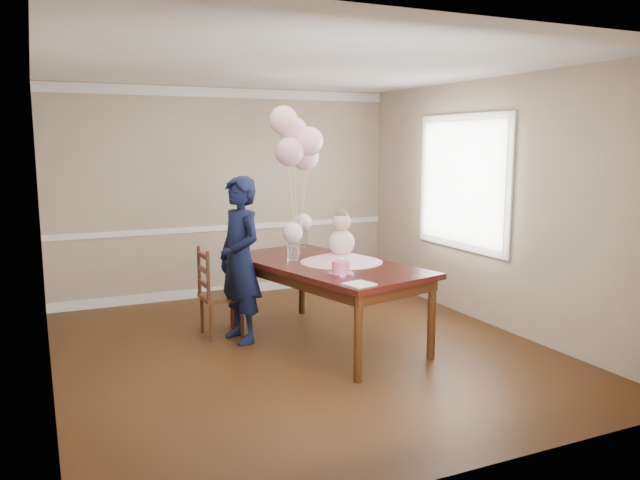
# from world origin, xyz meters

# --- Properties ---
(floor) EXTENTS (4.50, 5.00, 0.00)m
(floor) POSITION_xyz_m (0.00, 0.00, 0.00)
(floor) COLOR black
(floor) RESTS_ON ground
(ceiling) EXTENTS (4.50, 5.00, 0.02)m
(ceiling) POSITION_xyz_m (0.00, 0.00, 2.70)
(ceiling) COLOR white
(ceiling) RESTS_ON wall_back
(wall_back) EXTENTS (4.50, 0.02, 2.70)m
(wall_back) POSITION_xyz_m (0.00, 2.50, 1.35)
(wall_back) COLOR tan
(wall_back) RESTS_ON floor
(wall_front) EXTENTS (4.50, 0.02, 2.70)m
(wall_front) POSITION_xyz_m (0.00, -2.50, 1.35)
(wall_front) COLOR tan
(wall_front) RESTS_ON floor
(wall_left) EXTENTS (0.02, 5.00, 2.70)m
(wall_left) POSITION_xyz_m (-2.25, 0.00, 1.35)
(wall_left) COLOR tan
(wall_left) RESTS_ON floor
(wall_right) EXTENTS (0.02, 5.00, 2.70)m
(wall_right) POSITION_xyz_m (2.25, 0.00, 1.35)
(wall_right) COLOR tan
(wall_right) RESTS_ON floor
(chair_rail_trim) EXTENTS (4.50, 0.02, 0.07)m
(chair_rail_trim) POSITION_xyz_m (0.00, 2.49, 0.90)
(chair_rail_trim) COLOR white
(chair_rail_trim) RESTS_ON wall_back
(crown_molding) EXTENTS (4.50, 0.02, 0.12)m
(crown_molding) POSITION_xyz_m (0.00, 2.49, 2.63)
(crown_molding) COLOR white
(crown_molding) RESTS_ON wall_back
(baseboard_trim) EXTENTS (4.50, 0.02, 0.12)m
(baseboard_trim) POSITION_xyz_m (0.00, 2.49, 0.06)
(baseboard_trim) COLOR white
(baseboard_trim) RESTS_ON floor
(window_frame) EXTENTS (0.02, 1.66, 1.56)m
(window_frame) POSITION_xyz_m (2.23, 0.50, 1.55)
(window_frame) COLOR silver
(window_frame) RESTS_ON wall_right
(window_blinds) EXTENTS (0.01, 1.50, 1.40)m
(window_blinds) POSITION_xyz_m (2.21, 0.50, 1.55)
(window_blinds) COLOR white
(window_blinds) RESTS_ON wall_right
(dining_table_top) EXTENTS (1.59, 2.38, 0.05)m
(dining_table_top) POSITION_xyz_m (0.31, 0.16, 0.79)
(dining_table_top) COLOR black
(dining_table_top) RESTS_ON table_leg_fl
(table_apron) EXTENTS (1.45, 2.25, 0.11)m
(table_apron) POSITION_xyz_m (0.31, 0.16, 0.71)
(table_apron) COLOR black
(table_apron) RESTS_ON table_leg_fl
(table_leg_fl) EXTENTS (0.09, 0.09, 0.76)m
(table_leg_fl) POSITION_xyz_m (0.11, -0.93, 0.38)
(table_leg_fl) COLOR black
(table_leg_fl) RESTS_ON floor
(table_leg_fr) EXTENTS (0.09, 0.09, 0.76)m
(table_leg_fr) POSITION_xyz_m (1.00, -0.71, 0.38)
(table_leg_fr) COLOR black
(table_leg_fr) RESTS_ON floor
(table_leg_bl) EXTENTS (0.09, 0.09, 0.76)m
(table_leg_bl) POSITION_xyz_m (-0.37, 1.02, 0.38)
(table_leg_bl) COLOR black
(table_leg_bl) RESTS_ON floor
(table_leg_br) EXTENTS (0.09, 0.09, 0.76)m
(table_leg_br) POSITION_xyz_m (0.52, 1.24, 0.38)
(table_leg_br) COLOR black
(table_leg_br) RESTS_ON floor
(baby_skirt) EXTENTS (1.01, 1.01, 0.11)m
(baby_skirt) POSITION_xyz_m (0.48, 0.14, 0.87)
(baby_skirt) COLOR #DCA2B8
(baby_skirt) RESTS_ON dining_table_top
(baby_torso) EXTENTS (0.26, 0.26, 0.26)m
(baby_torso) POSITION_xyz_m (0.48, 0.14, 1.02)
(baby_torso) COLOR pink
(baby_torso) RESTS_ON baby_skirt
(baby_head) EXTENTS (0.19, 0.19, 0.19)m
(baby_head) POSITION_xyz_m (0.48, 0.14, 1.22)
(baby_head) COLOR #CEA88E
(baby_head) RESTS_ON baby_torso
(baby_hair) EXTENTS (0.13, 0.13, 0.13)m
(baby_hair) POSITION_xyz_m (0.48, 0.14, 1.29)
(baby_hair) COLOR brown
(baby_hair) RESTS_ON baby_head
(cake_platter) EXTENTS (0.29, 0.29, 0.01)m
(cake_platter) POSITION_xyz_m (0.22, -0.37, 0.82)
(cake_platter) COLOR silver
(cake_platter) RESTS_ON dining_table_top
(birthday_cake) EXTENTS (0.20, 0.20, 0.11)m
(birthday_cake) POSITION_xyz_m (0.22, -0.37, 0.88)
(birthday_cake) COLOR #E64889
(birthday_cake) RESTS_ON cake_platter
(cake_flower_a) EXTENTS (0.03, 0.03, 0.03)m
(cake_flower_a) POSITION_xyz_m (0.22, -0.37, 0.95)
(cake_flower_a) COLOR silver
(cake_flower_a) RESTS_ON birthday_cake
(cake_flower_b) EXTENTS (0.03, 0.03, 0.03)m
(cake_flower_b) POSITION_xyz_m (0.25, -0.34, 0.95)
(cake_flower_b) COLOR white
(cake_flower_b) RESTS_ON birthday_cake
(rose_vase_near) EXTENTS (0.13, 0.13, 0.17)m
(rose_vase_near) POSITION_xyz_m (0.07, 0.43, 0.91)
(rose_vase_near) COLOR white
(rose_vase_near) RESTS_ON dining_table_top
(roses_near) EXTENTS (0.21, 0.21, 0.21)m
(roses_near) POSITION_xyz_m (0.07, 0.43, 1.10)
(roses_near) COLOR beige
(roses_near) RESTS_ON rose_vase_near
(rose_vase_far) EXTENTS (0.13, 0.13, 0.17)m
(rose_vase_far) POSITION_xyz_m (0.49, 1.16, 0.91)
(rose_vase_far) COLOR silver
(rose_vase_far) RESTS_ON dining_table_top
(roses_far) EXTENTS (0.21, 0.21, 0.21)m
(roses_far) POSITION_xyz_m (0.49, 1.16, 1.10)
(roses_far) COLOR beige
(roses_far) RESTS_ON rose_vase_far
(napkin) EXTENTS (0.26, 0.26, 0.01)m
(napkin) POSITION_xyz_m (0.16, -0.84, 0.82)
(napkin) COLOR silver
(napkin) RESTS_ON dining_table_top
(balloon_weight) EXTENTS (0.05, 0.05, 0.02)m
(balloon_weight) POSITION_xyz_m (0.27, 0.76, 0.83)
(balloon_weight) COLOR silver
(balloon_weight) RESTS_ON dining_table_top
(balloon_a) EXTENTS (0.31, 0.31, 0.31)m
(balloon_a) POSITION_xyz_m (0.17, 0.74, 1.91)
(balloon_a) COLOR #DA9AA9
(balloon_a) RESTS_ON balloon_ribbon_a
(balloon_b) EXTENTS (0.31, 0.31, 0.31)m
(balloon_b) POSITION_xyz_m (0.39, 0.74, 2.02)
(balloon_b) COLOR #FFB4D5
(balloon_b) RESTS_ON balloon_ribbon_b
(balloon_c) EXTENTS (0.31, 0.31, 0.31)m
(balloon_c) POSITION_xyz_m (0.27, 0.88, 2.13)
(balloon_c) COLOR #DB9BBA
(balloon_c) RESTS_ON balloon_ribbon_c
(balloon_d) EXTENTS (0.31, 0.31, 0.31)m
(balloon_d) POSITION_xyz_m (0.16, 0.87, 2.24)
(balloon_d) COLOR #ECA7BA
(balloon_d) RESTS_ON balloon_ribbon_d
(balloon_e) EXTENTS (0.31, 0.31, 0.31)m
(balloon_e) POSITION_xyz_m (0.41, 0.89, 1.86)
(balloon_e) COLOR #FFB4D6
(balloon_e) RESTS_ON balloon_ribbon_e
(balloon_ribbon_a) EXTENTS (0.10, 0.03, 0.91)m
(balloon_ribbon_a) POSITION_xyz_m (0.22, 0.75, 1.29)
(balloon_ribbon_a) COLOR white
(balloon_ribbon_a) RESTS_ON balloon_weight
(balloon_ribbon_b) EXTENTS (0.12, 0.03, 1.02)m
(balloon_ribbon_b) POSITION_xyz_m (0.33, 0.75, 1.34)
(balloon_ribbon_b) COLOR white
(balloon_ribbon_b) RESTS_ON balloon_weight
(balloon_ribbon_c) EXTENTS (0.01, 0.11, 1.13)m
(balloon_ribbon_c) POSITION_xyz_m (0.27, 0.82, 1.40)
(balloon_ribbon_c) COLOR white
(balloon_ribbon_c) RESTS_ON balloon_weight
(balloon_ribbon_d) EXTENTS (0.12, 0.09, 1.24)m
(balloon_ribbon_d) POSITION_xyz_m (0.22, 0.82, 1.45)
(balloon_ribbon_d) COLOR white
(balloon_ribbon_d) RESTS_ON balloon_weight
(balloon_ribbon_e) EXTENTS (0.13, 0.11, 0.85)m
(balloon_ribbon_e) POSITION_xyz_m (0.34, 0.83, 1.26)
(balloon_ribbon_e) COLOR silver
(balloon_ribbon_e) RESTS_ON balloon_weight
(dining_chair_seat) EXTENTS (0.42, 0.42, 0.05)m
(dining_chair_seat) POSITION_xyz_m (-0.58, 0.81, 0.41)
(dining_chair_seat) COLOR #39210F
(dining_chair_seat) RESTS_ON chair_leg_fl
(chair_leg_fl) EXTENTS (0.04, 0.04, 0.40)m
(chair_leg_fl) POSITION_xyz_m (-0.74, 0.64, 0.20)
(chair_leg_fl) COLOR #3A210F
(chair_leg_fl) RESTS_ON floor
(chair_leg_fr) EXTENTS (0.04, 0.04, 0.40)m
(chair_leg_fr) POSITION_xyz_m (-0.41, 0.65, 0.20)
(chair_leg_fr) COLOR #321D0D
(chair_leg_fr) RESTS_ON floor
(chair_leg_bl) EXTENTS (0.04, 0.04, 0.40)m
(chair_leg_bl) POSITION_xyz_m (-0.75, 0.97, 0.20)
(chair_leg_bl) COLOR #35170E
(chair_leg_bl) RESTS_ON floor
(chair_leg_br) EXTENTS (0.04, 0.04, 0.40)m
(chair_leg_br) POSITION_xyz_m (-0.42, 0.98, 0.20)
(chair_leg_br) COLOR #32160D
(chair_leg_br) RESTS_ON floor
(chair_back_post_l) EXTENTS (0.04, 0.04, 0.52)m
(chair_back_post_l) POSITION_xyz_m (-0.76, 0.64, 0.68)
(chair_back_post_l) COLOR #3A1B0F
(chair_back_post_l) RESTS_ON dining_chair_seat
(chair_back_post_r) EXTENTS (0.04, 0.04, 0.52)m
(chair_back_post_r) POSITION_xyz_m (-0.77, 0.97, 0.68)
(chair_back_post_r) COLOR #361A0E
(chair_back_post_r) RESTS_ON dining_chair_seat
(chair_slat_low) EXTENTS (0.04, 0.37, 0.05)m
(chair_slat_low) POSITION_xyz_m (-0.76, 0.81, 0.57)
(chair_slat_low) COLOR #39140F
(chair_slat_low) RESTS_ON dining_chair_seat
(chair_slat_mid) EXTENTS (0.04, 0.37, 0.05)m
(chair_slat_mid) POSITION_xyz_m (-0.76, 0.81, 0.72)
(chair_slat_mid) COLOR #3C1B10
(chair_slat_mid) RESTS_ON dining_chair_seat
(chair_slat_top) EXTENTS (0.04, 0.37, 0.05)m
(chair_slat_top) POSITION_xyz_m (-0.76, 0.81, 0.86)
(chair_slat_top) COLOR #3B1B10
(chair_slat_top) RESTS_ON dining_chair_seat
(woman) EXTENTS (0.52, 0.68, 1.68)m
(woman) POSITION_xyz_m (-0.45, 0.56, 0.84)
(woman) COLOR black
(woman) RESTS_ON floor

